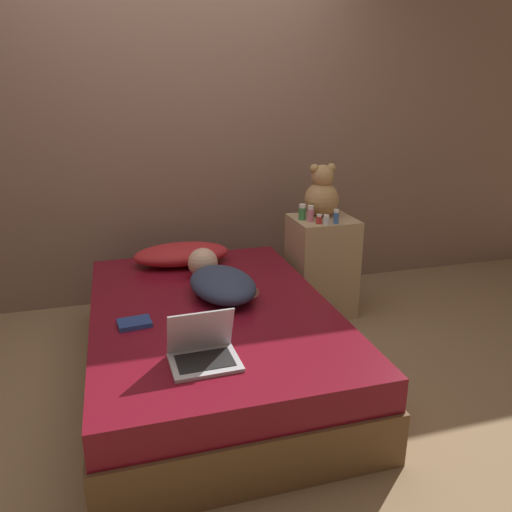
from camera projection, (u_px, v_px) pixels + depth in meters
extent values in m
plane|color=#937551|center=(214.00, 373.00, 2.88)|extent=(12.00, 12.00, 0.00)
cube|color=#846656|center=(175.00, 126.00, 3.59)|extent=(8.00, 0.06, 2.60)
cube|color=brown|center=(213.00, 353.00, 2.84)|extent=(1.31, 1.92, 0.26)
cube|color=maroon|center=(212.00, 319.00, 2.77)|extent=(1.28, 1.89, 0.16)
cube|color=tan|center=(321.00, 266.00, 3.59)|extent=(0.42, 0.41, 0.70)
ellipsoid|color=red|center=(182.00, 254.00, 3.37)|extent=(0.64, 0.33, 0.14)
ellipsoid|color=#2D3851|center=(223.00, 284.00, 2.83)|extent=(0.42, 0.58, 0.15)
sphere|color=#DBAD8E|center=(203.00, 263.00, 3.13)|extent=(0.19, 0.19, 0.19)
cylinder|color=#DBAD8E|center=(246.00, 286.00, 2.93)|extent=(0.09, 0.24, 0.06)
cube|color=silver|center=(205.00, 362.00, 2.16)|extent=(0.31, 0.24, 0.02)
cube|color=black|center=(205.00, 360.00, 2.16)|extent=(0.25, 0.17, 0.00)
cube|color=silver|center=(200.00, 331.00, 2.19)|extent=(0.29, 0.10, 0.21)
cube|color=black|center=(200.00, 331.00, 2.19)|extent=(0.26, 0.08, 0.19)
sphere|color=tan|center=(322.00, 199.00, 3.49)|extent=(0.24, 0.24, 0.24)
sphere|color=tan|center=(323.00, 176.00, 3.44)|extent=(0.16, 0.16, 0.16)
sphere|color=tan|center=(314.00, 168.00, 3.41)|extent=(0.06, 0.06, 0.06)
sphere|color=tan|center=(331.00, 168.00, 3.44)|extent=(0.06, 0.06, 0.06)
cylinder|color=#3866B2|center=(336.00, 218.00, 3.33)|extent=(0.04, 0.04, 0.07)
cylinder|color=white|center=(336.00, 211.00, 3.31)|extent=(0.03, 0.03, 0.02)
cylinder|color=pink|center=(310.00, 215.00, 3.38)|extent=(0.04, 0.04, 0.09)
cylinder|color=white|center=(311.00, 207.00, 3.36)|extent=(0.04, 0.04, 0.02)
cylinder|color=silver|center=(326.00, 221.00, 3.30)|extent=(0.04, 0.04, 0.05)
cylinder|color=white|center=(327.00, 216.00, 3.29)|extent=(0.04, 0.04, 0.01)
cylinder|color=#B72D2D|center=(319.00, 220.00, 3.32)|extent=(0.04, 0.04, 0.05)
cylinder|color=white|center=(319.00, 215.00, 3.31)|extent=(0.04, 0.04, 0.01)
cylinder|color=#3D8E4C|center=(302.00, 214.00, 3.42)|extent=(0.05, 0.05, 0.08)
cylinder|color=white|center=(302.00, 206.00, 3.40)|extent=(0.05, 0.05, 0.02)
cube|color=navy|center=(134.00, 323.00, 2.51)|extent=(0.18, 0.14, 0.02)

